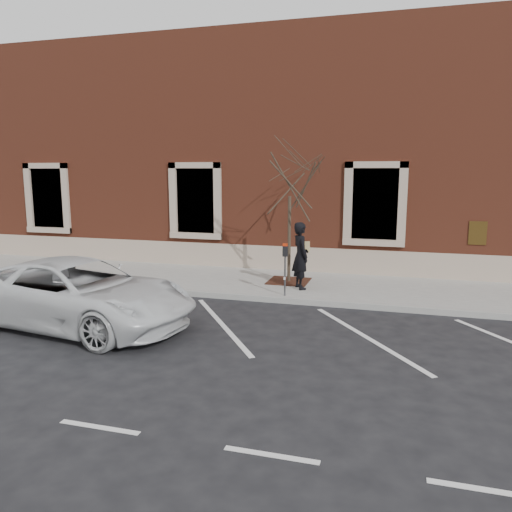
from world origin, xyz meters
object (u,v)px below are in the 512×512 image
(man, at_px, (301,256))
(white_truck, at_px, (78,293))
(sapling, at_px, (290,172))
(parking_meter, at_px, (285,260))

(man, distance_m, white_truck, 5.99)
(man, height_order, white_truck, man)
(sapling, relative_size, white_truck, 0.86)
(parking_meter, relative_size, sapling, 0.30)
(sapling, height_order, white_truck, sapling)
(parking_meter, bearing_deg, man, 51.13)
(white_truck, bearing_deg, sapling, -28.05)
(parking_meter, relative_size, white_truck, 0.26)
(sapling, bearing_deg, parking_meter, -81.02)
(parking_meter, bearing_deg, sapling, 74.13)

